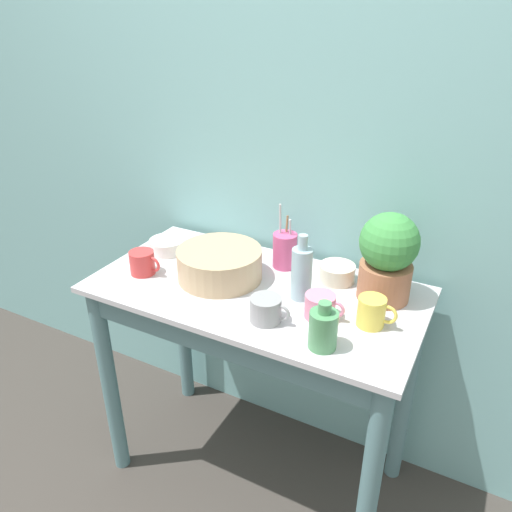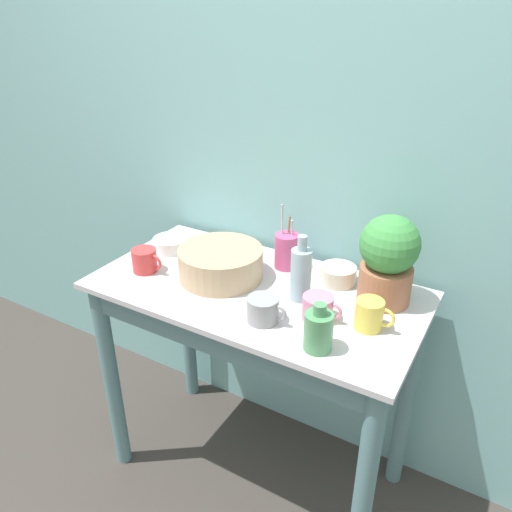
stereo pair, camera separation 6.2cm
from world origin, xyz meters
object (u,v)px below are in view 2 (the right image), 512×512
(bottle_short, at_px, (318,330))
(mug_red, at_px, (145,260))
(bowl_wash_large, at_px, (221,263))
(mug_pink, at_px, (318,308))
(mug_grey, at_px, (263,310))
(bowl_small_cream, at_px, (338,275))
(utensil_cup, at_px, (287,251))
(bottle_tall, at_px, (301,273))
(mug_yellow, at_px, (370,315))
(potted_plant, at_px, (388,258))
(bowl_small_enamel_white, at_px, (171,244))

(bottle_short, relative_size, mug_red, 1.20)
(bowl_wash_large, relative_size, mug_pink, 2.34)
(bottle_short, distance_m, mug_red, 0.72)
(mug_grey, relative_size, bowl_small_cream, 1.04)
(bowl_wash_large, relative_size, utensil_cup, 1.22)
(bottle_tall, bearing_deg, bowl_small_cream, 67.38)
(bottle_short, height_order, mug_red, bottle_short)
(bottle_tall, height_order, bottle_short, bottle_tall)
(bottle_tall, relative_size, mug_pink, 1.78)
(mug_yellow, bearing_deg, mug_grey, -156.80)
(mug_grey, height_order, utensil_cup, utensil_cup)
(bowl_wash_large, relative_size, mug_yellow, 2.48)
(potted_plant, xyz_separation_m, bottle_tall, (-0.24, -0.12, -0.06))
(bowl_small_enamel_white, bearing_deg, mug_red, -80.53)
(utensil_cup, bearing_deg, bottle_short, -52.64)
(mug_yellow, height_order, bowl_small_cream, mug_yellow)
(bottle_tall, distance_m, mug_red, 0.57)
(mug_pink, bearing_deg, mug_grey, -145.61)
(bowl_small_cream, distance_m, utensil_cup, 0.21)
(potted_plant, xyz_separation_m, mug_grey, (-0.28, -0.30, -0.11))
(potted_plant, relative_size, bowl_wash_large, 1.00)
(bowl_wash_large, distance_m, mug_pink, 0.40)
(bottle_tall, distance_m, mug_pink, 0.14)
(bowl_small_cream, xyz_separation_m, utensil_cup, (-0.20, 0.01, 0.04))
(potted_plant, distance_m, bottle_tall, 0.27)
(bowl_wash_large, distance_m, mug_grey, 0.31)
(potted_plant, height_order, mug_pink, potted_plant)
(bottle_tall, relative_size, utensil_cup, 0.93)
(utensil_cup, bearing_deg, mug_yellow, -29.63)
(bowl_wash_large, xyz_separation_m, bowl_small_cream, (0.37, 0.17, -0.02))
(bowl_small_enamel_white, bearing_deg, mug_grey, -23.78)
(bowl_wash_large, distance_m, mug_yellow, 0.55)
(bowl_wash_large, xyz_separation_m, bowl_small_enamel_white, (-0.29, 0.08, -0.03))
(mug_yellow, height_order, mug_grey, mug_yellow)
(mug_grey, height_order, mug_pink, mug_grey)
(bowl_small_enamel_white, bearing_deg, bottle_tall, -6.87)
(bowl_wash_large, relative_size, bowl_small_cream, 2.38)
(bottle_tall, height_order, mug_pink, bottle_tall)
(mug_yellow, distance_m, bowl_small_cream, 0.28)
(mug_red, distance_m, mug_grey, 0.52)
(bottle_short, distance_m, mug_grey, 0.20)
(bottle_short, distance_m, bowl_small_cream, 0.38)
(bottle_tall, distance_m, bowl_small_cream, 0.18)
(bowl_wash_large, bearing_deg, mug_red, -158.83)
(mug_yellow, relative_size, mug_grey, 0.93)
(bowl_small_enamel_white, bearing_deg, bottle_short, -20.88)
(mug_grey, height_order, bowl_small_cream, mug_grey)
(bowl_wash_large, distance_m, bowl_small_cream, 0.41)
(bowl_wash_large, height_order, bottle_short, bottle_short)
(mug_yellow, xyz_separation_m, mug_red, (-0.80, -0.06, -0.00))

